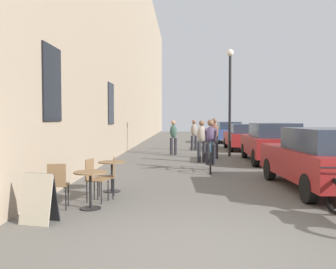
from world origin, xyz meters
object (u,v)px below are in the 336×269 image
(parked_car_third, at_px, (243,136))
(cafe_table_mid, at_px, (112,170))
(cyclist_on_bicycle, at_px, (211,147))
(pedestrian_mid, at_px, (214,136))
(pedestrian_furthest, at_px, (194,133))
(street_lamp, at_px, (230,89))
(pedestrian_far, at_px, (173,135))
(cafe_chair_near_toward_wall, at_px, (58,183))
(parked_car_second, at_px, (271,142))
(cafe_table_near, at_px, (90,182))
(parked_car_fourth, at_px, (228,132))
(parked_car_nearest, at_px, (321,158))
(cafe_chair_near_toward_street, at_px, (94,177))
(cafe_chair_mid_toward_street, at_px, (109,174))
(sandwich_board_sign, at_px, (39,198))
(pedestrian_near, at_px, (202,139))

(parked_car_third, bearing_deg, cafe_table_mid, -113.51)
(cyclist_on_bicycle, bearing_deg, cafe_table_mid, -126.79)
(pedestrian_mid, bearing_deg, pedestrian_furthest, 101.11)
(street_lamp, bearing_deg, pedestrian_far, 165.12)
(cafe_chair_near_toward_wall, distance_m, parked_car_third, 14.51)
(parked_car_second, bearing_deg, cyclist_on_bicycle, -137.12)
(cafe_table_near, bearing_deg, parked_car_fourth, 75.16)
(cyclist_on_bicycle, xyz_separation_m, parked_car_nearest, (2.39, -3.21, -0.03))
(street_lamp, distance_m, parked_car_nearest, 8.23)
(cafe_chair_near_toward_street, xyz_separation_m, cafe_chair_mid_toward_street, (0.24, 0.37, 0.00))
(parked_car_nearest, height_order, parked_car_third, parked_car_nearest)
(cafe_chair_near_toward_street, height_order, street_lamp, street_lamp)
(cafe_chair_near_toward_street, xyz_separation_m, street_lamp, (4.02, 9.13, 2.59))
(cafe_table_near, height_order, street_lamp, street_lamp)
(cyclist_on_bicycle, bearing_deg, street_lamp, 74.91)
(cafe_chair_mid_toward_street, relative_size, pedestrian_far, 0.53)
(cafe_table_near, relative_size, cafe_chair_mid_toward_street, 0.81)
(cafe_chair_mid_toward_street, height_order, parked_car_third, parked_car_third)
(cafe_table_mid, xyz_separation_m, sandwich_board_sign, (-0.70, -2.58, -0.11))
(cafe_chair_near_toward_street, height_order, pedestrian_far, pedestrian_far)
(cafe_table_near, bearing_deg, pedestrian_near, 71.24)
(cafe_chair_near_toward_street, xyz_separation_m, cyclist_on_bicycle, (2.78, 4.52, 0.29))
(parked_car_third, bearing_deg, parked_car_nearest, -90.23)
(pedestrian_mid, height_order, pedestrian_furthest, pedestrian_mid)
(parked_car_second, distance_m, parked_car_third, 5.71)
(pedestrian_far, relative_size, parked_car_fourth, 0.39)
(cyclist_on_bicycle, height_order, pedestrian_near, cyclist_on_bicycle)
(cafe_table_near, height_order, parked_car_second, parked_car_second)
(cafe_chair_mid_toward_street, distance_m, parked_car_fourth, 19.08)
(cafe_chair_near_toward_street, relative_size, pedestrian_mid, 0.51)
(parked_car_nearest, bearing_deg, cafe_chair_near_toward_street, -165.72)
(cafe_table_near, distance_m, parked_car_nearest, 5.45)
(pedestrian_mid, distance_m, parked_car_third, 4.75)
(cafe_chair_near_toward_street, distance_m, street_lamp, 10.31)
(cafe_chair_mid_toward_street, height_order, parked_car_fourth, parked_car_fourth)
(cafe_chair_mid_toward_street, bearing_deg, pedestrian_furthest, 79.21)
(parked_car_fourth, bearing_deg, parked_car_nearest, -90.13)
(cafe_table_mid, bearing_deg, pedestrian_near, 67.30)
(cafe_table_mid, height_order, pedestrian_far, pedestrian_far)
(cafe_chair_mid_toward_street, xyz_separation_m, parked_car_second, (5.13, 6.56, 0.30))
(cafe_chair_near_toward_street, height_order, cafe_chair_mid_toward_street, same)
(sandwich_board_sign, distance_m, parked_car_fourth, 21.15)
(sandwich_board_sign, height_order, parked_car_second, parked_car_second)
(parked_car_fourth, bearing_deg, cyclist_on_bicycle, -99.67)
(parked_car_fourth, bearing_deg, cafe_chair_mid_toward_street, -105.10)
(cafe_chair_near_toward_street, bearing_deg, cafe_chair_mid_toward_street, 57.03)
(cafe_chair_near_toward_wall, height_order, pedestrian_far, pedestrian_far)
(cafe_table_mid, distance_m, parked_car_nearest, 5.02)
(parked_car_third, bearing_deg, parked_car_second, -88.42)
(cyclist_on_bicycle, bearing_deg, pedestrian_mid, 82.90)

